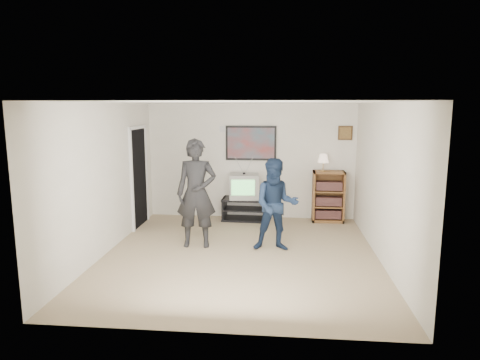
% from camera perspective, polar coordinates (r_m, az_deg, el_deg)
% --- Properties ---
extents(room_shell, '(4.51, 5.00, 2.51)m').
position_cam_1_polar(room_shell, '(7.23, 0.29, 0.34)').
color(room_shell, '#897757').
rests_on(room_shell, ground).
extents(media_stand, '(0.98, 0.57, 0.48)m').
position_cam_1_polar(media_stand, '(9.29, 0.65, -3.88)').
color(media_stand, black).
rests_on(media_stand, room_shell).
extents(crt_television, '(0.67, 0.59, 0.53)m').
position_cam_1_polar(crt_television, '(9.18, 0.55, -0.83)').
color(crt_television, '#979793').
rests_on(crt_television, media_stand).
extents(bookshelf, '(0.66, 0.38, 1.09)m').
position_cam_1_polar(bookshelf, '(9.30, 11.68, -2.16)').
color(bookshelf, brown).
rests_on(bookshelf, room_shell).
extents(table_lamp, '(0.23, 0.23, 0.36)m').
position_cam_1_polar(table_lamp, '(9.15, 11.04, 2.28)').
color(table_lamp, '#FFDDC1').
rests_on(table_lamp, bookshelf).
extents(person_tall, '(0.73, 0.51, 1.90)m').
position_cam_1_polar(person_tall, '(7.46, -5.81, -1.78)').
color(person_tall, black).
rests_on(person_tall, room_shell).
extents(person_short, '(0.80, 0.64, 1.58)m').
position_cam_1_polar(person_short, '(7.27, 4.82, -3.33)').
color(person_short, '#16253F').
rests_on(person_short, room_shell).
extents(controller_left, '(0.06, 0.11, 0.03)m').
position_cam_1_polar(controller_left, '(7.62, -6.00, 0.06)').
color(controller_left, white).
rests_on(controller_left, person_tall).
extents(controller_right, '(0.06, 0.12, 0.03)m').
position_cam_1_polar(controller_right, '(7.46, 4.75, -1.62)').
color(controller_right, white).
rests_on(controller_right, person_short).
extents(poster, '(1.10, 0.03, 0.75)m').
position_cam_1_polar(poster, '(9.29, 1.47, 4.94)').
color(poster, black).
rests_on(poster, room_shell).
extents(air_vent, '(0.28, 0.02, 0.14)m').
position_cam_1_polar(air_vent, '(9.33, -1.92, 6.81)').
color(air_vent, white).
rests_on(air_vent, room_shell).
extents(small_picture, '(0.30, 0.03, 0.30)m').
position_cam_1_polar(small_picture, '(9.36, 13.86, 6.11)').
color(small_picture, black).
rests_on(small_picture, room_shell).
extents(doorway, '(0.03, 0.85, 2.00)m').
position_cam_1_polar(doorway, '(8.96, -13.37, 0.30)').
color(doorway, black).
rests_on(doorway, room_shell).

